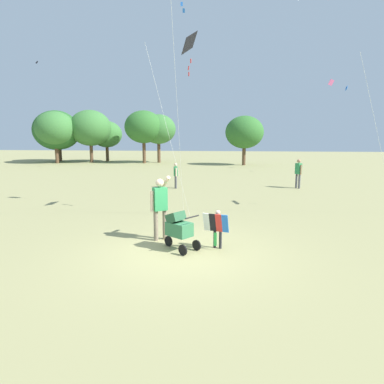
# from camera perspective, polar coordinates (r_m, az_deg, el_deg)

# --- Properties ---
(ground_plane) EXTENTS (120.00, 120.00, 0.00)m
(ground_plane) POSITION_cam_1_polar(r_m,az_deg,el_deg) (8.79, -1.79, -10.27)
(ground_plane) COLOR #938E5B
(treeline_distant) EXTENTS (26.02, 7.15, 5.87)m
(treeline_distant) POSITION_cam_1_polar(r_m,az_deg,el_deg) (39.65, -15.55, 10.08)
(treeline_distant) COLOR brown
(treeline_distant) RESTS_ON ground
(child_with_butterfly_kite) EXTENTS (0.70, 0.44, 1.04)m
(child_with_butterfly_kite) POSITION_cam_1_polar(r_m,az_deg,el_deg) (8.96, 4.31, -5.66)
(child_with_butterfly_kite) COLOR #232328
(child_with_butterfly_kite) RESTS_ON ground
(person_adult_flyer) EXTENTS (0.55, 0.71, 1.86)m
(person_adult_flyer) POSITION_cam_1_polar(r_m,az_deg,el_deg) (9.63, -5.46, -1.94)
(person_adult_flyer) COLOR #7F705B
(person_adult_flyer) RESTS_ON ground
(stroller) EXTENTS (1.05, 0.90, 1.03)m
(stroller) POSITION_cam_1_polar(r_m,az_deg,el_deg) (8.88, -2.27, -5.97)
(stroller) COLOR black
(stroller) RESTS_ON ground
(kite_green_novelty) EXTENTS (1.62, 1.53, 6.60)m
(kite_green_novelty) POSITION_cam_1_polar(r_m,az_deg,el_deg) (12.68, -0.62, 23.04)
(kite_green_novelty) COLOR black
(kite_green_novelty) RESTS_ON ground
(distant_kites_cluster) EXTENTS (36.33, 11.44, 10.58)m
(distant_kites_cluster) POSITION_cam_1_polar(r_m,az_deg,el_deg) (33.12, 21.27, 26.41)
(distant_kites_cluster) COLOR #F4A319
(person_red_shirt) EXTENTS (0.36, 0.49, 1.68)m
(person_red_shirt) POSITION_cam_1_polar(r_m,az_deg,el_deg) (20.24, 17.59, 3.39)
(person_red_shirt) COLOR #4C4C51
(person_red_shirt) RESTS_ON ground
(person_sitting_far) EXTENTS (0.27, 0.45, 1.46)m
(person_sitting_far) POSITION_cam_1_polar(r_m,az_deg,el_deg) (19.33, -2.79, 3.17)
(person_sitting_far) COLOR #4C4C51
(person_sitting_far) RESTS_ON ground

